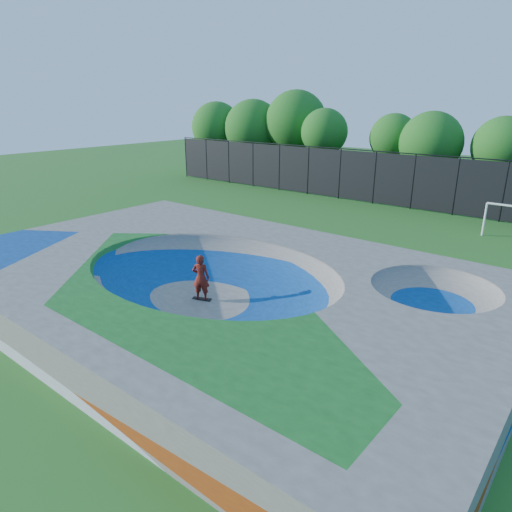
{
  "coord_description": "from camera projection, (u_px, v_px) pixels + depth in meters",
  "views": [
    {
      "loc": [
        11.84,
        -11.86,
        7.65
      ],
      "look_at": [
        -0.13,
        3.0,
        1.1
      ],
      "focal_mm": 32.0,
      "sensor_mm": 36.0,
      "label": 1
    }
  ],
  "objects": [
    {
      "name": "skater",
      "position": [
        201.0,
        278.0,
        18.12
      ],
      "size": [
        0.83,
        0.72,
        1.9
      ],
      "primitive_type": "imported",
      "rotation": [
        0.0,
        0.0,
        3.61
      ],
      "color": "red",
      "rests_on": "ground"
    },
    {
      "name": "skateboard",
      "position": [
        202.0,
        299.0,
        18.42
      ],
      "size": [
        0.81,
        0.5,
        0.05
      ],
      "primitive_type": "cube",
      "rotation": [
        0.0,
        0.0,
        0.38
      ],
      "color": "black",
      "rests_on": "ground"
    },
    {
      "name": "ground",
      "position": [
        212.0,
        302.0,
        18.25
      ],
      "size": [
        120.0,
        120.0,
        0.0
      ],
      "primitive_type": "plane",
      "color": "#215E1A",
      "rests_on": "ground"
    },
    {
      "name": "fence",
      "position": [
        413.0,
        181.0,
        33.03
      ],
      "size": [
        48.09,
        0.09,
        4.04
      ],
      "color": "black",
      "rests_on": "ground"
    },
    {
      "name": "treeline",
      "position": [
        411.0,
        135.0,
        37.26
      ],
      "size": [
        51.66,
        7.48,
        8.63
      ],
      "color": "#453722",
      "rests_on": "ground"
    },
    {
      "name": "skate_deck",
      "position": [
        211.0,
        284.0,
        18.0
      ],
      "size": [
        22.0,
        14.0,
        1.5
      ],
      "primitive_type": "cube",
      "color": "gray",
      "rests_on": "ground"
    }
  ]
}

